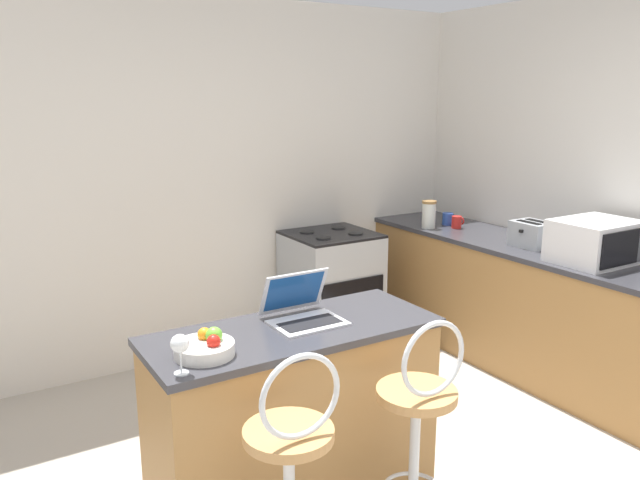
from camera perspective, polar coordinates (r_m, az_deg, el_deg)
name	(u,v)px	position (r m, az deg, el deg)	size (l,w,h in m)	color
wall_back	(204,183)	(4.61, -10.59, 5.14)	(12.00, 0.06, 2.60)	silver
breakfast_bar	(294,417)	(3.04, -2.36, -15.88)	(1.35, 0.54, 0.89)	#9E703D
counter_right	(548,314)	(4.61, 20.13, -6.34)	(0.67, 3.19, 0.89)	#9E703D
bar_stool_far	(418,439)	(2.79, 8.91, -17.56)	(0.40, 0.40, 1.06)	silver
laptop	(302,309)	(2.92, -1.69, -6.30)	(0.33, 0.30, 0.23)	silver
microwave	(595,241)	(4.26, 23.88, -0.12)	(0.51, 0.40, 0.27)	silver
toaster	(532,234)	(4.56, 18.85, 0.52)	(0.24, 0.26, 0.18)	#9EA3A8
stove_range	(331,289)	(4.87, 1.02, -4.50)	(0.64, 0.61, 0.90)	#9EA3A8
wine_glass_tall	(180,345)	(2.42, -12.69, -9.36)	(0.07, 0.07, 0.16)	silver
mug_blue	(448,219)	(5.16, 11.62, 1.91)	(0.10, 0.09, 0.10)	#2D51AD
fruit_bowl	(206,347)	(2.60, -10.41, -9.60)	(0.25, 0.25, 0.11)	silver
storage_jar	(429,214)	(4.99, 9.92, 2.34)	(0.11, 0.11, 0.22)	silver
mug_red	(457,222)	(5.04, 12.41, 1.61)	(0.09, 0.08, 0.10)	red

